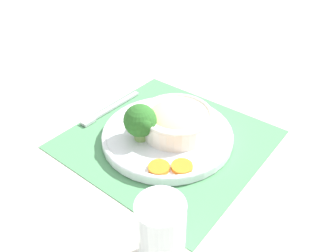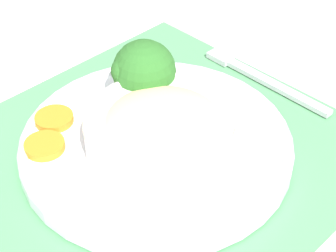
{
  "view_description": "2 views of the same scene",
  "coord_description": "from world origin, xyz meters",
  "px_view_note": "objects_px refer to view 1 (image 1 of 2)",
  "views": [
    {
      "loc": [
        -0.35,
        0.44,
        0.46
      ],
      "look_at": [
        -0.01,
        0.01,
        0.04
      ],
      "focal_mm": 35.0,
      "sensor_mm": 36.0,
      "label": 1
    },
    {
      "loc": [
        -0.3,
        -0.32,
        0.41
      ],
      "look_at": [
        0.01,
        -0.01,
        0.04
      ],
      "focal_mm": 60.0,
      "sensor_mm": 36.0,
      "label": 2
    }
  ],
  "objects_px": {
    "broccoli_floret": "(140,121)",
    "water_glass": "(161,238)",
    "bowl": "(176,119)",
    "fork": "(106,111)"
  },
  "relations": [
    {
      "from": "broccoli_floret",
      "to": "water_glass",
      "type": "height_order",
      "value": "water_glass"
    },
    {
      "from": "bowl",
      "to": "broccoli_floret",
      "type": "xyz_separation_m",
      "value": [
        0.04,
        0.07,
        0.02
      ]
    },
    {
      "from": "fork",
      "to": "bowl",
      "type": "bearing_deg",
      "value": -169.6
    },
    {
      "from": "bowl",
      "to": "broccoli_floret",
      "type": "bearing_deg",
      "value": 60.66
    },
    {
      "from": "water_glass",
      "to": "fork",
      "type": "xyz_separation_m",
      "value": [
        0.35,
        -0.22,
        -0.05
      ]
    },
    {
      "from": "bowl",
      "to": "water_glass",
      "type": "distance_m",
      "value": 0.3
    },
    {
      "from": "fork",
      "to": "water_glass",
      "type": "bearing_deg",
      "value": 148.9
    },
    {
      "from": "broccoli_floret",
      "to": "fork",
      "type": "bearing_deg",
      "value": -14.13
    },
    {
      "from": "broccoli_floret",
      "to": "water_glass",
      "type": "bearing_deg",
      "value": 138.1
    },
    {
      "from": "broccoli_floret",
      "to": "water_glass",
      "type": "distance_m",
      "value": 0.27
    }
  ]
}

